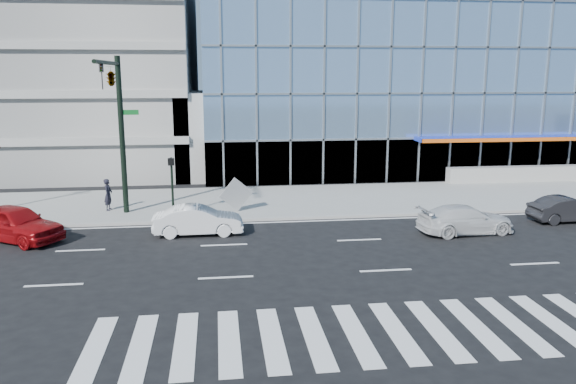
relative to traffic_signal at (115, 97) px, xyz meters
name	(u,v)px	position (x,y,z in m)	size (l,w,h in m)	color
ground	(359,240)	(11.00, -4.57, -6.16)	(160.00, 160.00, 0.00)	black
sidewalk	(325,199)	(11.00, 3.43, -6.09)	(120.00, 8.00, 0.15)	gray
theatre_building	(441,71)	(25.00, 21.43, 1.34)	(42.00, 26.00, 15.00)	#7DA5D1
parking_garage	(44,40)	(-9.00, 21.43, 3.84)	(24.00, 24.00, 20.00)	gray
ramp_block	(219,133)	(5.00, 13.43, -3.16)	(6.00, 8.00, 6.00)	gray
traffic_signal	(115,97)	(0.00, 0.00, 0.00)	(1.14, 5.74, 8.00)	black
ped_signal_post	(172,177)	(2.50, 0.37, -4.02)	(0.30, 0.33, 3.00)	black
white_suv	(465,219)	(16.14, -4.11, -5.51)	(1.83, 4.51, 1.31)	silver
white_sedan	(198,220)	(3.86, -2.77, -5.49)	(1.43, 4.09, 1.35)	white
dark_sedan	(568,209)	(22.14, -2.77, -5.53)	(1.34, 3.85, 1.27)	black
red_sedan	(15,223)	(-4.16, -2.73, -5.36)	(1.89, 4.69, 1.60)	#980B0F
pedestrian	(108,195)	(-0.99, 2.03, -5.17)	(0.61, 0.40, 1.68)	black
tilted_panel	(236,194)	(5.74, 0.86, -5.10)	(1.30, 0.06, 1.30)	#A4A4A4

